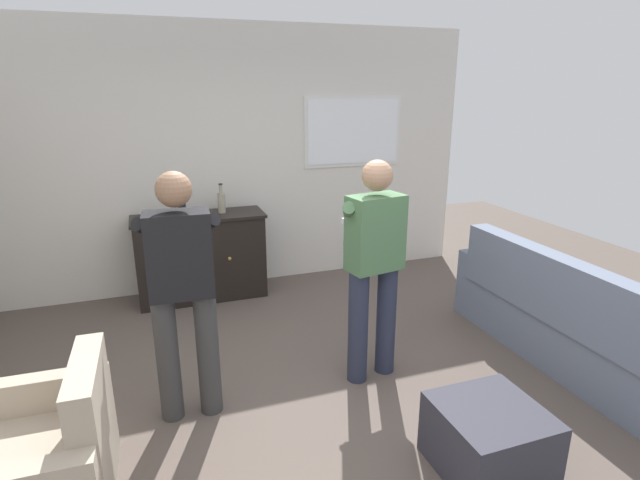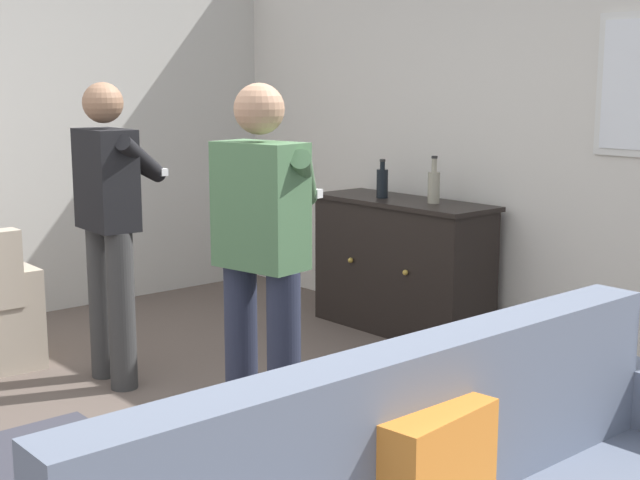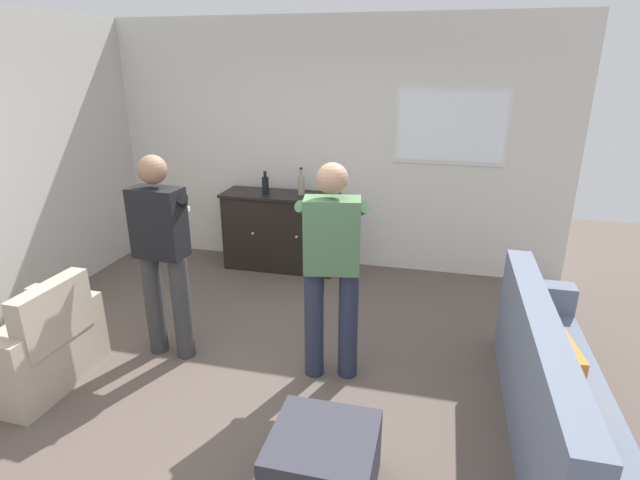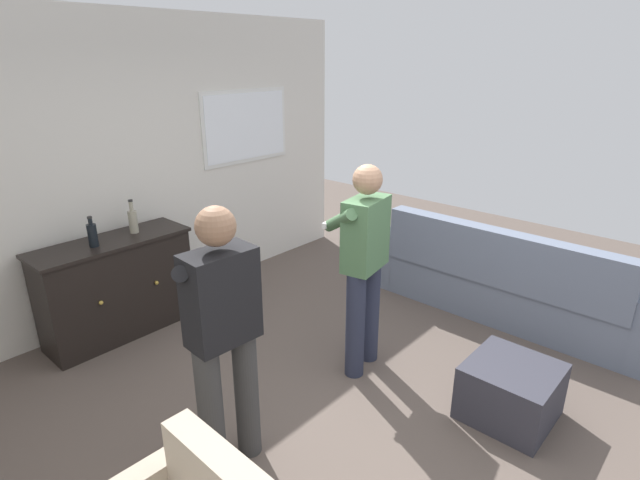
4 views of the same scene
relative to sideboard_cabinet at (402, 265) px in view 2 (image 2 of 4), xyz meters
The scene contains 7 objects.
ground 2.41m from the sideboard_cabinet, 76.45° to the right, with size 10.40×10.40×0.00m, color brown.
wall_back_with_window 1.18m from the sideboard_cabinet, 31.40° to the left, with size 5.20×0.15×2.80m.
sideboard_cabinet is the anchor object (origin of this frame).
bottle_wine_green 0.58m from the sideboard_cabinet, 164.83° to the right, with size 0.08×0.08×0.26m.
bottle_liquor_amber 0.62m from the sideboard_cabinet, ahead, with size 0.08×0.08×0.31m.
person_standing_left 2.07m from the sideboard_cabinet, 99.18° to the right, with size 0.56×0.49×1.68m.
person_standing_right 2.27m from the sideboard_cabinet, 62.03° to the right, with size 0.55×0.51×1.68m.
Camera 2 is at (3.55, -1.97, 1.69)m, focal length 50.00 mm.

